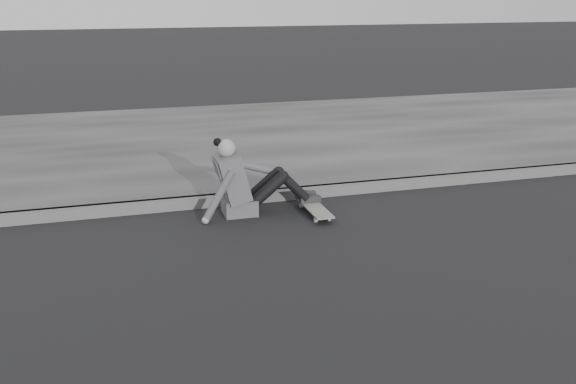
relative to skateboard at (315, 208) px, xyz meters
name	(u,v)px	position (x,y,z in m)	size (l,w,h in m)	color
ground	(382,290)	(-0.06, -1.96, -0.07)	(80.00, 80.00, 0.00)	black
curb	(293,193)	(-0.06, 0.62, -0.01)	(24.00, 0.16, 0.12)	#505050
sidewalk	(240,140)	(-0.06, 3.64, -0.01)	(24.00, 6.00, 0.12)	#3A3A3A
skateboard	(315,208)	(0.00, 0.00, 0.00)	(0.20, 0.78, 0.09)	gray
seated_woman	(245,182)	(-0.73, 0.25, 0.29)	(1.38, 0.46, 0.88)	#49494B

